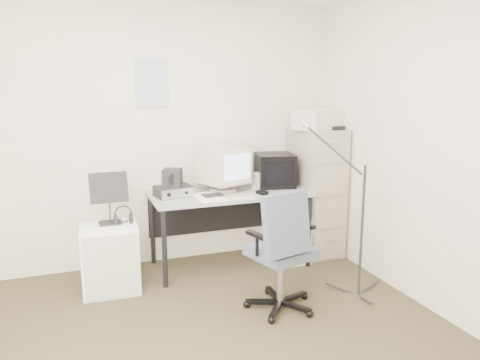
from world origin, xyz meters
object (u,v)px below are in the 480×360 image
object	(u,v)px
filing_cabinet	(316,192)
desk	(230,229)
office_chair	(281,249)
side_cart	(110,259)

from	to	relation	value
filing_cabinet	desk	size ratio (longest dim) A/B	0.87
desk	office_chair	bearing A→B (deg)	-85.89
filing_cabinet	desk	distance (m)	0.99
office_chair	filing_cabinet	bearing A→B (deg)	34.15
office_chair	side_cart	bearing A→B (deg)	131.62
filing_cabinet	side_cart	size ratio (longest dim) A/B	2.24
filing_cabinet	office_chair	size ratio (longest dim) A/B	1.33
filing_cabinet	desk	bearing A→B (deg)	-178.19
office_chair	side_cart	world-z (taller)	office_chair
desk	side_cart	distance (m)	1.17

